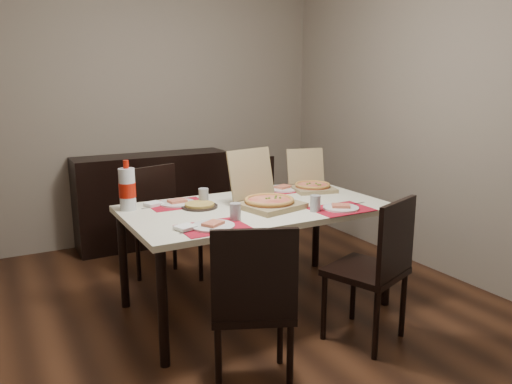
% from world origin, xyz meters
% --- Properties ---
extents(ground, '(3.80, 4.00, 0.02)m').
position_xyz_m(ground, '(0.00, 0.00, -0.01)').
color(ground, '#402313').
rests_on(ground, ground).
extents(room_walls, '(3.84, 4.02, 2.62)m').
position_xyz_m(room_walls, '(0.00, 0.43, 1.73)').
color(room_walls, gray).
rests_on(room_walls, ground).
extents(sideboard, '(1.50, 0.40, 0.90)m').
position_xyz_m(sideboard, '(0.00, 1.78, 0.45)').
color(sideboard, black).
rests_on(sideboard, ground).
extents(dining_table, '(1.80, 1.00, 0.75)m').
position_xyz_m(dining_table, '(0.20, 0.02, 0.68)').
color(dining_table, beige).
rests_on(dining_table, ground).
extents(chair_near_left, '(0.55, 0.55, 0.93)m').
position_xyz_m(chair_near_left, '(-0.31, -0.88, 0.51)').
color(chair_near_left, black).
rests_on(chair_near_left, ground).
extents(chair_near_right, '(0.54, 0.54, 0.93)m').
position_xyz_m(chair_near_right, '(0.60, -0.79, 0.51)').
color(chair_near_right, black).
rests_on(chair_near_right, ground).
extents(chair_far_left, '(0.52, 0.52, 0.93)m').
position_xyz_m(chair_far_left, '(-0.22, 0.83, 0.51)').
color(chair_far_left, black).
rests_on(chair_far_left, ground).
extents(chair_far_right, '(0.48, 0.48, 0.93)m').
position_xyz_m(chair_far_right, '(0.67, 0.86, 0.51)').
color(chair_far_right, black).
rests_on(chair_far_right, ground).
extents(setting_near_left, '(0.45, 0.30, 0.11)m').
position_xyz_m(setting_near_left, '(-0.25, -0.30, 0.77)').
color(setting_near_left, '#AB0B22').
rests_on(setting_near_left, dining_table).
extents(setting_near_right, '(0.49, 0.30, 0.11)m').
position_xyz_m(setting_near_right, '(0.61, -0.33, 0.77)').
color(setting_near_right, '#AB0B22').
rests_on(setting_near_right, dining_table).
extents(setting_far_left, '(0.47, 0.30, 0.11)m').
position_xyz_m(setting_far_left, '(-0.24, 0.31, 0.77)').
color(setting_far_left, '#AB0B22').
rests_on(setting_far_left, dining_table).
extents(setting_far_right, '(0.48, 0.30, 0.11)m').
position_xyz_m(setting_far_right, '(0.59, 0.35, 0.77)').
color(setting_far_right, '#AB0B22').
rests_on(setting_far_right, dining_table).
extents(napkin_loose, '(0.15, 0.15, 0.02)m').
position_xyz_m(napkin_loose, '(0.24, 0.01, 0.76)').
color(napkin_loose, white).
rests_on(napkin_loose, dining_table).
extents(pizza_box_center, '(0.47, 0.50, 0.39)m').
position_xyz_m(pizza_box_center, '(0.25, -0.04, 0.81)').
color(pizza_box_center, olive).
rests_on(pizza_box_center, dining_table).
extents(pizza_box_right, '(0.38, 0.41, 0.31)m').
position_xyz_m(pizza_box_right, '(0.84, 0.26, 0.80)').
color(pizza_box_right, olive).
rests_on(pizza_box_right, dining_table).
extents(faina_plate, '(0.25, 0.25, 0.03)m').
position_xyz_m(faina_plate, '(-0.16, 0.17, 0.76)').
color(faina_plate, black).
rests_on(faina_plate, dining_table).
extents(dip_bowl, '(0.14, 0.14, 0.03)m').
position_xyz_m(dip_bowl, '(0.30, 0.22, 0.76)').
color(dip_bowl, white).
rests_on(dip_bowl, dining_table).
extents(soda_bottle, '(0.11, 0.11, 0.34)m').
position_xyz_m(soda_bottle, '(-0.61, 0.34, 0.89)').
color(soda_bottle, silver).
rests_on(soda_bottle, dining_table).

